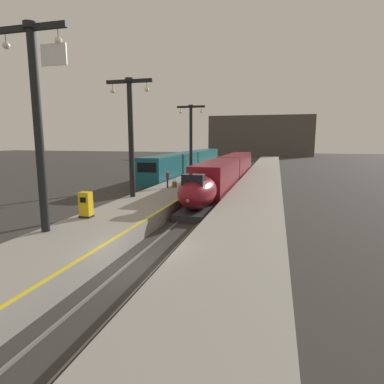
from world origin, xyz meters
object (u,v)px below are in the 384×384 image
station_column_near (38,110)px  station_column_mid (131,127)px  ticket_machine_yellow (86,206)px  regional_train_adjacent (189,162)px  station_column_far (191,133)px  highspeed_train_main (227,172)px  rolling_suitcase (174,184)px  passenger_near_edge (167,178)px

station_column_near → station_column_mid: station_column_near is taller
station_column_near → ticket_machine_yellow: (0.30, 3.24, -5.52)m
station_column_near → station_column_mid: (-0.05, 10.73, -0.48)m
regional_train_adjacent → station_column_far: bearing=-73.1°
highspeed_train_main → station_column_far: bearing=140.4°
station_column_near → regional_train_adjacent: bearing=93.5°
rolling_suitcase → passenger_near_edge: bearing=-151.2°
rolling_suitcase → ticket_machine_yellow: 13.45m
regional_train_adjacent → ticket_machine_yellow: bearing=-85.7°
rolling_suitcase → ticket_machine_yellow: (-1.49, -13.36, 0.44)m
highspeed_train_main → station_column_near: size_ratio=3.62×
station_column_near → station_column_far: (-0.05, 30.04, -0.57)m
regional_train_adjacent → station_column_mid: size_ratio=3.78×
regional_train_adjacent → station_column_near: size_ratio=3.53×
highspeed_train_main → passenger_near_edge: 10.05m
station_column_near → ticket_machine_yellow: 6.41m
station_column_near → station_column_mid: size_ratio=1.07×
ticket_machine_yellow → station_column_mid: bearing=92.7°
highspeed_train_main → passenger_near_edge: bearing=-117.8°
station_column_near → station_column_far: bearing=90.1°
highspeed_train_main → station_column_mid: 16.34m
regional_train_adjacent → station_column_mid: bearing=-85.3°
station_column_mid → passenger_near_edge: size_ratio=5.72×
highspeed_train_main → ticket_machine_yellow: 22.60m
station_column_mid → rolling_suitcase: 8.24m
highspeed_train_main → regional_train_adjacent: regional_train_adjacent is taller
station_column_mid → ticket_machine_yellow: bearing=-87.3°
station_column_far → rolling_suitcase: size_ratio=9.67×
regional_train_adjacent → ticket_machine_yellow: 34.14m
regional_train_adjacent → rolling_suitcase: (4.04, -20.69, -0.77)m
highspeed_train_main → passenger_near_edge: highspeed_train_main is taller
ticket_machine_yellow → regional_train_adjacent: bearing=94.3°
highspeed_train_main → ticket_machine_yellow: size_ratio=23.43×
station_column_far → rolling_suitcase: (1.84, -13.44, -5.39)m
rolling_suitcase → station_column_far: bearing=97.8°
station_column_mid → station_column_near: bearing=-89.7°
regional_train_adjacent → station_column_mid: station_column_mid is taller
regional_train_adjacent → ticket_machine_yellow: (2.55, -34.05, -0.34)m
station_column_near → station_column_far: 30.04m
station_column_near → rolling_suitcase: size_ratio=10.55×
passenger_near_edge → station_column_mid: bearing=-102.4°
rolling_suitcase → regional_train_adjacent: bearing=101.0°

